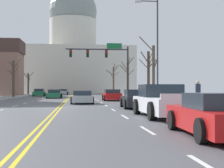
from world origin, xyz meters
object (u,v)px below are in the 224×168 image
Objects in this scene: sedan_near_02 at (136,99)px; street_lamp_right at (155,43)px; pickup_truck_near_03 at (164,102)px; sedan_oncoming_01 at (39,93)px; pedestrian_00 at (198,92)px; signal_gantry at (106,58)px; sedan_near_01 at (82,97)px; sedan_near_04 at (215,116)px; sedan_oncoming_02 at (63,92)px; sedan_oncoming_03 at (64,92)px; sedan_near_00 at (112,95)px; sedan_oncoming_00 at (54,94)px.

street_lamp_right is at bearing 65.11° from sedan_near_02.
pickup_truck_near_03 is 1.34× the size of sedan_oncoming_01.
signal_gantry is at bearing 101.46° from pedestrian_00.
sedan_near_02 is 1.06× the size of sedan_oncoming_01.
sedan_near_01 is 21.14m from sedan_near_04.
sedan_near_02 is 1.00× the size of sedan_near_04.
sedan_near_01 is at bearing -85.27° from sedan_oncoming_02.
sedan_near_04 is at bearing -108.16° from pedestrian_00.
street_lamp_right is 2.05× the size of sedan_oncoming_03.
pedestrian_00 reaches higher than sedan_oncoming_03.
sedan_near_00 is 24.78m from sedan_oncoming_01.
pickup_truck_near_03 is at bearing -89.20° from sedan_near_00.
signal_gantry is at bearing -80.41° from sedan_oncoming_03.
sedan_oncoming_01 reaches higher than sedan_near_02.
street_lamp_right reaches higher than sedan_oncoming_03.
sedan_near_00 is at bearing -65.04° from sedan_oncoming_01.
sedan_near_00 is 21.27m from pickup_truck_near_03.
sedan_near_04 is (-0.14, -13.66, -0.03)m from sedan_near_02.
signal_gantry reaches higher than pedestrian_00.
sedan_near_02 is 7.11m from pickup_truck_near_03.
sedan_near_00 reaches higher than sedan_oncoming_00.
sedan_near_01 is 1.02× the size of sedan_oncoming_02.
street_lamp_right reaches higher than pedestrian_00.
pedestrian_00 reaches higher than sedan_oncoming_02.
sedan_oncoming_03 is at bearing 95.59° from sedan_near_04.
sedan_oncoming_01 reaches higher than sedan_near_04.
sedan_near_00 is 0.94× the size of sedan_oncoming_02.
sedan_near_02 is 59.58m from sedan_oncoming_03.
sedan_near_04 is 61.88m from sedan_oncoming_02.
sedan_oncoming_03 is (-7.13, 72.79, -0.03)m from sedan_near_04.
sedan_near_02 is at bearing -81.69° from sedan_oncoming_02.
pedestrian_00 is at bearing -26.10° from sedan_near_02.
sedan_oncoming_03 is (-7.05, 44.97, -0.04)m from sedan_near_00.
pickup_truck_near_03 reaches higher than sedan_near_02.
sedan_oncoming_01 is at bearing 101.83° from sedan_near_04.
sedan_oncoming_03 is (-3.65, 51.94, 0.00)m from sedan_near_01.
sedan_oncoming_01 is (-10.53, 50.28, 0.03)m from sedan_near_04.
sedan_near_01 is 1.06× the size of sedan_oncoming_01.
pedestrian_00 is at bearing -77.82° from sedan_oncoming_02.
sedan_oncoming_00 is 28.27m from pedestrian_00.
sedan_near_04 is (0.08, -27.82, -0.02)m from sedan_near_00.
sedan_near_00 is at bearing -78.64° from sedan_oncoming_02.
sedan_near_04 is 38.54m from sedan_oncoming_00.
sedan_near_00 reaches higher than sedan_near_04.
sedan_near_02 reaches higher than sedan_oncoming_02.
pedestrian_00 is at bearing -50.80° from sedan_near_01.
sedan_oncoming_00 is at bearing -90.56° from sedan_oncoming_02.
sedan_oncoming_00 reaches higher than sedan_oncoming_03.
sedan_oncoming_02 is at bearing 97.33° from pickup_truck_near_03.
sedan_near_00 is at bearing 108.93° from street_lamp_right.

